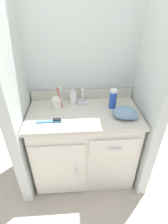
% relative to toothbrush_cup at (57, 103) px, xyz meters
% --- Properties ---
extents(ground_plane, '(6.00, 6.00, 0.00)m').
position_rel_toothbrush_cup_xyz_m(ground_plane, '(0.22, -0.09, -0.79)').
color(ground_plane, '#ADA393').
extents(wall_back, '(1.10, 0.08, 2.20)m').
position_rel_toothbrush_cup_xyz_m(wall_back, '(0.22, 0.20, 0.31)').
color(wall_back, silver).
rests_on(wall_back, ground_plane).
extents(wall_left, '(0.08, 0.56, 2.20)m').
position_rel_toothbrush_cup_xyz_m(wall_left, '(-0.29, -0.09, 0.31)').
color(wall_left, silver).
rests_on(wall_left, ground_plane).
extents(wall_right, '(0.08, 0.56, 2.20)m').
position_rel_toothbrush_cup_xyz_m(wall_right, '(0.73, -0.09, 0.31)').
color(wall_right, silver).
rests_on(wall_right, ground_plane).
extents(vanity, '(0.92, 0.50, 0.74)m').
position_rel_toothbrush_cup_xyz_m(vanity, '(0.22, -0.10, -0.40)').
color(vanity, silver).
rests_on(vanity, ground_plane).
extents(backsplash, '(0.92, 0.02, 0.09)m').
position_rel_toothbrush_cup_xyz_m(backsplash, '(0.22, 0.14, -0.00)').
color(backsplash, beige).
rests_on(backsplash, vanity).
extents(sink_faucet, '(0.09, 0.09, 0.14)m').
position_rel_toothbrush_cup_xyz_m(sink_faucet, '(0.22, 0.05, 0.00)').
color(sink_faucet, silver).
rests_on(sink_faucet, vanity).
extents(toothbrush_cup, '(0.09, 0.08, 0.19)m').
position_rel_toothbrush_cup_xyz_m(toothbrush_cup, '(0.00, 0.00, 0.00)').
color(toothbrush_cup, white).
rests_on(toothbrush_cup, vanity).
extents(soap_dispenser, '(0.06, 0.06, 0.14)m').
position_rel_toothbrush_cup_xyz_m(soap_dispenser, '(0.14, 0.05, 0.01)').
color(soap_dispenser, white).
rests_on(soap_dispenser, vanity).
extents(shaving_cream_can, '(0.06, 0.06, 0.17)m').
position_rel_toothbrush_cup_xyz_m(shaving_cream_can, '(0.46, -0.03, 0.04)').
color(shaving_cream_can, '#234CB2').
rests_on(shaving_cream_can, vanity).
extents(hairbrush, '(0.19, 0.03, 0.03)m').
position_rel_toothbrush_cup_xyz_m(hairbrush, '(-0.02, -0.21, -0.04)').
color(hairbrush, teal).
rests_on(hairbrush, vanity).
extents(hand_towel, '(0.20, 0.16, 0.08)m').
position_rel_toothbrush_cup_xyz_m(hand_towel, '(0.54, -0.18, -0.01)').
color(hand_towel, '#6B8EA8').
rests_on(hand_towel, vanity).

